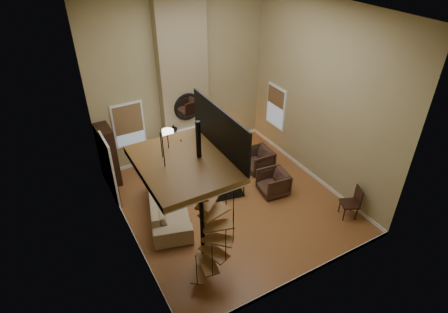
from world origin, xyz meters
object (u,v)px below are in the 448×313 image
hutch (108,156)px  coffee_table (225,188)px  side_chair (353,201)px  sofa (168,204)px  accent_lamp (228,136)px  armchair_near (260,159)px  armchair_far (275,182)px  floor_lamp (168,139)px

hutch → coffee_table: bearing=-41.2°
coffee_table → side_chair: size_ratio=1.34×
sofa → coffee_table: (1.85, -0.01, -0.11)m
sofa → coffee_table: bearing=-74.0°
coffee_table → accent_lamp: size_ratio=2.70×
armchair_near → armchair_far: armchair_near is taller
armchair_far → floor_lamp: bearing=-126.3°
coffee_table → floor_lamp: (-1.05, 1.75, 1.13)m
floor_lamp → side_chair: size_ratio=1.74×
coffee_table → side_chair: bearing=-43.9°
sofa → armchair_near: sofa is taller
hutch → coffee_table: (2.80, -2.45, -0.67)m
armchair_near → coffee_table: size_ratio=0.66×
sofa → coffee_table: 1.85m
hutch → floor_lamp: hutch is taller
accent_lamp → floor_lamp: bearing=-160.7°
sofa → side_chair: 5.18m
armchair_near → coffee_table: (-1.73, -0.68, -0.07)m
hutch → side_chair: 7.41m
armchair_near → accent_lamp: armchair_near is taller
hutch → side_chair: hutch is taller
hutch → sofa: hutch is taller
hutch → side_chair: size_ratio=2.00×
coffee_table → side_chair: 3.69m
hutch → armchair_near: size_ratio=2.26×
armchair_near → hutch: bearing=-109.7°
hutch → side_chair: bearing=-42.5°
hutch → coffee_table: hutch is taller
armchair_near → floor_lamp: (-2.78, 1.07, 1.06)m
coffee_table → floor_lamp: bearing=121.1°
floor_lamp → accent_lamp: (2.70, 0.95, -1.16)m
hutch → floor_lamp: 1.94m
floor_lamp → accent_lamp: size_ratio=3.50×
hutch → armchair_far: (4.23, -3.05, -0.60)m
armchair_far → side_chair: 2.31m
sofa → armchair_far: size_ratio=3.14×
accent_lamp → sofa: bearing=-142.5°
armchair_far → coffee_table: armchair_far is taller
coffee_table → accent_lamp: bearing=58.6°
side_chair → armchair_near: bearing=106.0°
sofa → side_chair: (4.50, -2.57, 0.13)m
floor_lamp → sofa: bearing=-114.6°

